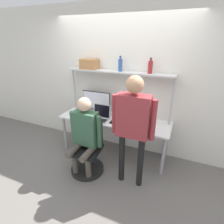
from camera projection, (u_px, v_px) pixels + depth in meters
name	position (u px, v px, depth m)	size (l,w,h in m)	color
ground_plane	(107.00, 162.00, 3.25)	(12.00, 12.00, 0.00)	slate
wall_back	(121.00, 82.00, 3.28)	(8.00, 0.06, 2.70)	silver
desk	(114.00, 122.00, 3.26)	(2.05, 0.62, 0.74)	white
shelf_unit	(118.00, 83.00, 3.14)	(1.95, 0.23, 1.59)	silver
monitor	(96.00, 101.00, 3.42)	(0.58, 0.17, 0.43)	black
laptop	(101.00, 115.00, 3.22)	(0.34, 0.26, 0.27)	#BCBCC1
cell_phone	(112.00, 122.00, 3.12)	(0.07, 0.15, 0.01)	black
office_chair	(88.00, 156.00, 2.98)	(0.56, 0.56, 0.90)	black
person_seated	(85.00, 132.00, 2.73)	(0.55, 0.47, 1.32)	#4C473D
person_standing	(133.00, 120.00, 2.37)	(0.62, 0.23, 1.71)	black
bottle_blue	(120.00, 65.00, 3.00)	(0.07, 0.07, 0.26)	#335999
bottle_red	(150.00, 67.00, 2.81)	(0.08, 0.08, 0.25)	maroon
storage_box	(89.00, 64.00, 3.22)	(0.32, 0.21, 0.18)	#B27A47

